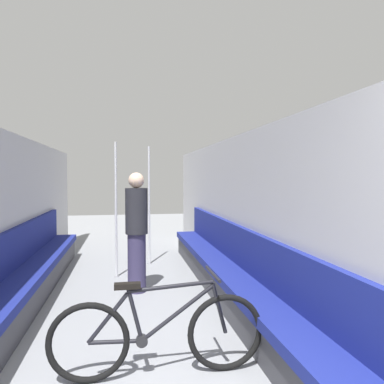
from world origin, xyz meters
The scene contains 7 objects.
wall_right centered at (1.49, 3.68, 1.06)m, with size 0.10×10.55×2.12m, color #B2B2B7.
bench_seat_row_left centered at (-1.25, 3.92, 0.30)m, with size 0.44×6.20×0.93m.
bench_seat_row_right centered at (1.25, 3.92, 0.30)m, with size 0.44×6.20×0.93m.
bicycle centered at (0.20, 2.27, 0.34)m, with size 1.69×0.46×0.81m.
grab_pole_near centered at (0.38, 6.09, 1.02)m, with size 0.08×0.08×2.10m.
grab_pole_far centered at (-0.19, 5.31, 1.02)m, with size 0.08×0.08×2.10m.
passenger_standing centered at (0.10, 4.49, 0.84)m, with size 0.30×0.30×1.62m.
Camera 1 is at (-0.05, -0.60, 1.56)m, focal length 35.00 mm.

